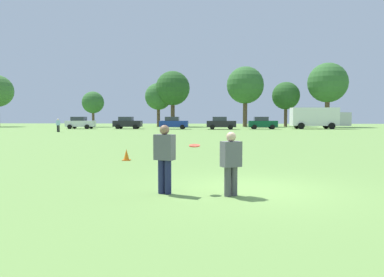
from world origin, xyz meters
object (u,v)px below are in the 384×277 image
Objects in this scene: frisbee at (194,146)px; parked_car_mid_right at (221,123)px; parked_car_near_left at (80,123)px; box_truck at (318,117)px; traffic_cone at (126,155)px; parked_car_mid_left at (127,123)px; parked_car_center at (174,123)px; player_thrower at (165,155)px; bystander_sideline_watcher at (58,124)px; player_defender at (231,160)px; parked_car_near_right at (262,123)px.

frisbee is 0.06× the size of parked_car_mid_right.
box_truck is (35.80, 2.15, 0.83)m from parked_car_near_left.
box_truck is at bearing 65.60° from traffic_cone.
parked_car_center is at bearing -5.63° from parked_car_mid_left.
parked_car_near_left reaches higher than player_thrower.
bystander_sideline_watcher is (-15.34, 28.03, 0.67)m from traffic_cone.
box_truck reaches higher than parked_car_mid_left.
parked_car_near_left is 11.49m from bystander_sideline_watcher.
parked_car_mid_right is (1.65, 45.08, -0.01)m from player_thrower.
parked_car_mid_left is 7.13m from parked_car_center.
box_truck is 36.78m from bystander_sideline_watcher.
parked_car_near_left and parked_car_center have the same top height.
box_truck reaches higher than parked_car_mid_right.
bystander_sideline_watcher reaches higher than player_defender.
parked_car_near_right reaches higher than traffic_cone.
parked_car_mid_left and parked_car_near_right have the same top height.
parked_car_near_right is (7.76, 46.70, -0.01)m from player_thrower.
box_truck is at bearing 3.44° from parked_car_near_left.
parked_car_near_left and parked_car_mid_left have the same top height.
parked_car_mid_right is at bearing 89.92° from player_defender.
parked_car_center reaches higher than bystander_sideline_watcher.
parked_car_center is 1.00× the size of parked_car_mid_right.
parked_car_near_left is at bearing 177.37° from parked_car_mid_right.
parked_car_near_right is (6.18, 46.85, 0.08)m from player_defender.
parked_car_mid_left is (7.15, 0.36, 0.00)m from parked_car_near_left.
parked_car_mid_left is at bearing 64.72° from bystander_sideline_watcher.
parked_car_mid_right is at bearing 83.68° from traffic_cone.
bystander_sideline_watcher is (-19.52, 34.83, 0.06)m from player_defender.
traffic_cone is 0.11× the size of parked_car_mid_left.
parked_car_mid_right is at bearing -165.19° from parked_car_near_right.
parked_car_near_right is 0.50× the size of box_truck.
parked_car_center is 16.78m from bystander_sideline_watcher.
player_defender is 0.36× the size of parked_car_near_right.
parked_car_mid_right is (6.95, -0.63, 0.00)m from parked_car_center.
frisbee is 0.06× the size of parked_car_center.
parked_car_center is at bearing 97.52° from frisbee.
frisbee is 39.21m from bystander_sideline_watcher.
frisbee reaches higher than traffic_cone.
player_defender is 0.36× the size of parked_car_center.
parked_car_near_right is 2.65× the size of bystander_sideline_watcher.
frisbee is 0.56× the size of traffic_cone.
player_defender is at bearing -90.08° from parked_car_mid_right.
frisbee is 47.05m from parked_car_near_right.
player_defender is at bearing -106.87° from box_truck.
parked_car_mid_right is 1.00× the size of parked_car_near_right.
bystander_sideline_watcher is at bearing -81.97° from parked_car_near_left.
player_defender is 46.38m from parked_car_center.
parked_car_mid_left is 20.16m from parked_car_near_right.
traffic_cone is at bearing -104.51° from parked_car_near_right.
parked_car_mid_left is (-13.10, 46.23, -0.23)m from frisbee.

